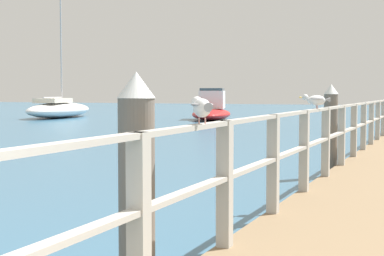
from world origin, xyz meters
The scene contains 7 objects.
pier_railing centered at (-1.03, 13.57, 1.07)m, with size 0.12×25.66×1.11m.
dock_piling_near centered at (-1.41, 3.07, 0.96)m, with size 0.29×0.29×1.90m.
dock_piling_far centered at (-1.41, 11.39, 0.96)m, with size 0.29×0.29×1.90m.
seagull_foreground centered at (-1.04, 3.46, 1.63)m, with size 0.31×0.41×0.21m.
seagull_background centered at (-1.04, 7.98, 1.63)m, with size 0.42×0.30×0.21m.
boat_0 centered at (-12.78, 34.07, 0.65)m, with size 4.12×6.93×1.97m.
boat_2 centered at (-23.25, 32.63, 0.56)m, with size 4.19×8.24×9.70m.
Camera 1 is at (0.74, -0.92, 1.75)m, focal length 56.01 mm.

